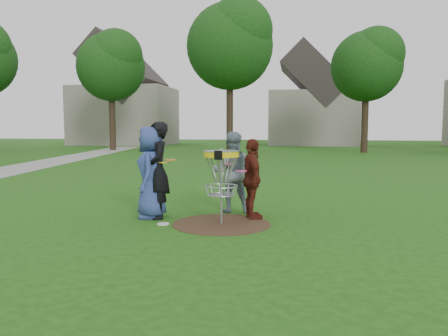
# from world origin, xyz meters

# --- Properties ---
(ground) EXTENTS (100.00, 100.00, 0.00)m
(ground) POSITION_xyz_m (0.00, 0.00, 0.00)
(ground) COLOR #19470F
(ground) RESTS_ON ground
(dirt_patch) EXTENTS (1.80, 1.80, 0.01)m
(dirt_patch) POSITION_xyz_m (0.00, 0.00, 0.00)
(dirt_patch) COLOR #47331E
(dirt_patch) RESTS_ON ground
(concrete_path) EXTENTS (7.75, 39.92, 0.02)m
(concrete_path) POSITION_xyz_m (-10.00, 8.00, 0.01)
(concrete_path) COLOR #9E9E99
(concrete_path) RESTS_ON ground
(player_blue) EXTENTS (0.69, 0.94, 1.78)m
(player_blue) POSITION_xyz_m (-1.43, 0.35, 0.89)
(player_blue) COLOR navy
(player_blue) RESTS_ON ground
(player_black) EXTENTS (0.67, 0.80, 1.87)m
(player_black) POSITION_xyz_m (-1.30, 0.33, 0.93)
(player_black) COLOR black
(player_black) RESTS_ON ground
(player_grey) EXTENTS (0.89, 0.74, 1.67)m
(player_grey) POSITION_xyz_m (0.02, 1.18, 0.83)
(player_grey) COLOR slate
(player_grey) RESTS_ON ground
(player_maroon) EXTENTS (0.67, 0.98, 1.54)m
(player_maroon) POSITION_xyz_m (0.51, 0.56, 0.77)
(player_maroon) COLOR #531C13
(player_maroon) RESTS_ON ground
(disc_on_grass) EXTENTS (0.22, 0.22, 0.02)m
(disc_on_grass) POSITION_xyz_m (-1.04, -0.20, 0.01)
(disc_on_grass) COLOR silver
(disc_on_grass) RESTS_ON ground
(disc_golf_basket) EXTENTS (0.66, 0.67, 1.38)m
(disc_golf_basket) POSITION_xyz_m (0.00, -0.00, 1.02)
(disc_golf_basket) COLOR #9EA0A5
(disc_golf_basket) RESTS_ON ground
(held_discs) EXTENTS (1.70, 0.86, 0.22)m
(held_discs) POSITION_xyz_m (-0.46, 0.45, 1.05)
(held_discs) COLOR yellow
(held_discs) RESTS_ON ground
(tree_row) EXTENTS (51.20, 17.42, 9.90)m
(tree_row) POSITION_xyz_m (0.44, 20.67, 6.21)
(tree_row) COLOR #38281C
(tree_row) RESTS_ON ground
(house_row) EXTENTS (44.50, 10.65, 11.62)m
(house_row) POSITION_xyz_m (4.78, 33.07, 4.14)
(house_row) COLOR gray
(house_row) RESTS_ON ground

